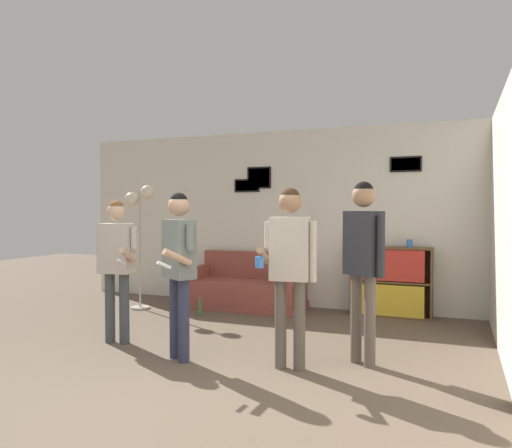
{
  "coord_description": "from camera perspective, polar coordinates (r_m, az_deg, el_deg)",
  "views": [
    {
      "loc": [
        2.18,
        -2.98,
        1.5
      ],
      "look_at": [
        0.11,
        2.16,
        1.33
      ],
      "focal_mm": 35.0,
      "sensor_mm": 36.0,
      "label": 1
    }
  ],
  "objects": [
    {
      "name": "person_player_foreground_center",
      "position": [
        4.98,
        -8.82,
        -3.83
      ],
      "size": [
        0.44,
        0.59,
        1.66
      ],
      "color": "#2D334C",
      "rests_on": "ground_plane"
    },
    {
      "name": "wall_back",
      "position": [
        7.66,
        5.4,
        0.67
      ],
      "size": [
        7.6,
        0.08,
        2.7
      ],
      "color": "silver",
      "rests_on": "ground_plane"
    },
    {
      "name": "person_watcher_holding_cup",
      "position": [
        4.65,
        3.9,
        -3.87
      ],
      "size": [
        0.5,
        0.45,
        1.7
      ],
      "color": "brown",
      "rests_on": "ground_plane"
    },
    {
      "name": "bookshelf",
      "position": [
        7.24,
        15.16,
        -6.38
      ],
      "size": [
        1.1,
        0.3,
        0.97
      ],
      "color": "brown",
      "rests_on": "ground_plane"
    },
    {
      "name": "person_spectator_near_bookshelf",
      "position": [
        4.89,
        12.17,
        -3.09
      ],
      "size": [
        0.42,
        0.37,
        1.76
      ],
      "color": "brown",
      "rests_on": "ground_plane"
    },
    {
      "name": "person_player_foreground_left",
      "position": [
        5.76,
        -15.65,
        -3.6
      ],
      "size": [
        0.52,
        0.43,
        1.59
      ],
      "color": "#3D4247",
      "rests_on": "ground_plane"
    },
    {
      "name": "couch",
      "position": [
        7.61,
        -1.0,
        -7.45
      ],
      "size": [
        1.75,
        0.8,
        0.83
      ],
      "color": "brown",
      "rests_on": "ground_plane"
    },
    {
      "name": "drinking_cup",
      "position": [
        7.16,
        17.16,
        -2.13
      ],
      "size": [
        0.08,
        0.08,
        0.11
      ],
      "color": "blue",
      "rests_on": "bookshelf"
    },
    {
      "name": "wall_right",
      "position": [
        5.17,
        26.94,
        -0.11
      ],
      "size": [
        0.06,
        6.73,
        2.7
      ],
      "color": "silver",
      "rests_on": "ground_plane"
    },
    {
      "name": "floor_lamp",
      "position": [
        7.63,
        -13.16,
        1.32
      ],
      "size": [
        0.48,
        0.28,
        1.85
      ],
      "color": "#ADA89E",
      "rests_on": "ground_plane"
    },
    {
      "name": "ground_plane",
      "position": [
        3.99,
        -14.03,
        -20.41
      ],
      "size": [
        20.0,
        20.0,
        0.0
      ],
      "primitive_type": "plane",
      "color": "brown"
    },
    {
      "name": "bottle_on_floor",
      "position": [
        7.12,
        -6.42,
        -9.56
      ],
      "size": [
        0.06,
        0.06,
        0.27
      ],
      "color": "#3D6638",
      "rests_on": "ground_plane"
    }
  ]
}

